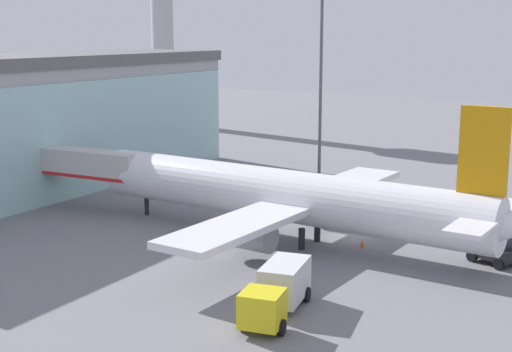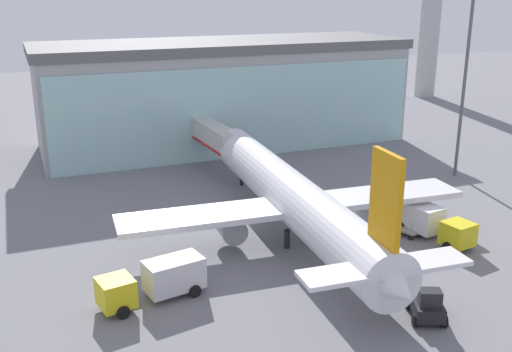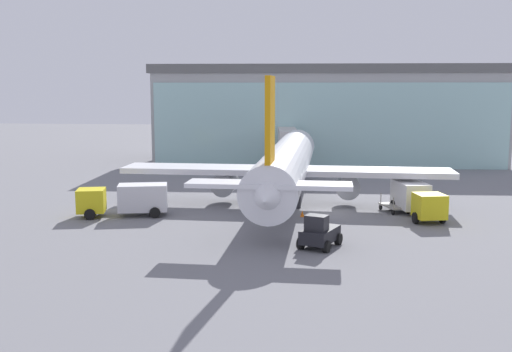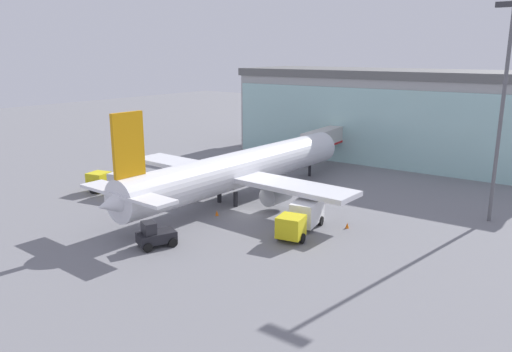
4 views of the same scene
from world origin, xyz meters
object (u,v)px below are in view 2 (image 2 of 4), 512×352
object	(u,v)px
catering_truck	(156,280)
safety_cone_wingtip	(436,217)
airplane	(292,197)
pushback_tug	(427,305)
fuel_truck	(431,222)
jet_bridge	(211,135)
apron_light_mast	(466,67)
baggage_cart	(405,229)
safety_cone_nose	(339,258)

from	to	relation	value
catering_truck	safety_cone_wingtip	size ratio (longest dim) A/B	13.84
airplane	pushback_tug	xyz separation A→B (m)	(3.11, -15.23, -2.59)
fuel_truck	pushback_tug	bearing A→B (deg)	-48.49
jet_bridge	apron_light_mast	bearing A→B (deg)	-120.10
jet_bridge	baggage_cart	bearing A→B (deg)	-161.85
jet_bridge	safety_cone_nose	world-z (taller)	jet_bridge
airplane	safety_cone_nose	distance (m)	6.82
jet_bridge	baggage_cart	world-z (taller)	jet_bridge
apron_light_mast	pushback_tug	size ratio (longest dim) A/B	5.73
pushback_tug	baggage_cart	bearing A→B (deg)	-5.69
airplane	safety_cone_nose	bearing A→B (deg)	-162.77
jet_bridge	safety_cone_nose	size ratio (longest dim) A/B	23.29
fuel_truck	safety_cone_wingtip	bearing A→B (deg)	126.20
airplane	pushback_tug	bearing A→B (deg)	-167.44
apron_light_mast	fuel_truck	distance (m)	22.04
catering_truck	fuel_truck	distance (m)	24.17
airplane	catering_truck	distance (m)	14.85
safety_cone_nose	airplane	bearing A→B (deg)	106.23
pushback_tug	safety_cone_nose	world-z (taller)	pushback_tug
catering_truck	baggage_cart	distance (m)	22.82
catering_truck	baggage_cart	world-z (taller)	catering_truck
apron_light_mast	airplane	size ratio (longest dim) A/B	0.56
apron_light_mast	pushback_tug	bearing A→B (deg)	-130.16
fuel_truck	catering_truck	bearing A→B (deg)	-95.89
apron_light_mast	baggage_cart	world-z (taller)	apron_light_mast
apron_light_mast	safety_cone_nose	distance (m)	29.89
baggage_cart	safety_cone_wingtip	distance (m)	4.98
fuel_truck	baggage_cart	bearing A→B (deg)	-144.01
safety_cone_wingtip	catering_truck	bearing A→B (deg)	-167.17
apron_light_mast	pushback_tug	world-z (taller)	apron_light_mast
jet_bridge	apron_light_mast	size ratio (longest dim) A/B	0.61
airplane	jet_bridge	bearing A→B (deg)	4.15
baggage_cart	safety_cone_wingtip	world-z (taller)	baggage_cart
apron_light_mast	catering_truck	bearing A→B (deg)	-155.64
jet_bridge	airplane	xyz separation A→B (m)	(1.17, -21.35, -0.59)
baggage_cart	apron_light_mast	bearing A→B (deg)	108.79
apron_light_mast	safety_cone_wingtip	size ratio (longest dim) A/B	37.93
jet_bridge	pushback_tug	bearing A→B (deg)	-178.98
jet_bridge	fuel_truck	xyz separation A→B (m)	(12.27, -25.61, -2.69)
apron_light_mast	pushback_tug	distance (m)	34.63
airplane	baggage_cart	bearing A→B (deg)	-105.66
safety_cone_nose	safety_cone_wingtip	world-z (taller)	same
catering_truck	safety_cone_nose	bearing A→B (deg)	171.47
jet_bridge	safety_cone_nose	distance (m)	27.52
apron_light_mast	safety_cone_nose	xyz separation A→B (m)	(-22.57, -15.54, -11.94)
apron_light_mast	fuel_truck	xyz separation A→B (m)	(-13.14, -14.06, -10.75)
airplane	pushback_tug	world-z (taller)	airplane
baggage_cart	pushback_tug	bearing A→B (deg)	-49.15
fuel_truck	baggage_cart	world-z (taller)	fuel_truck
airplane	fuel_truck	size ratio (longest dim) A/B	4.93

